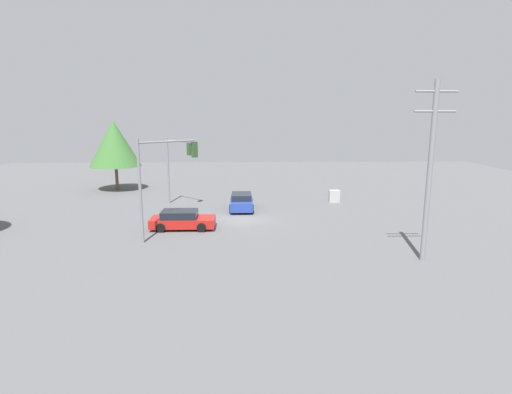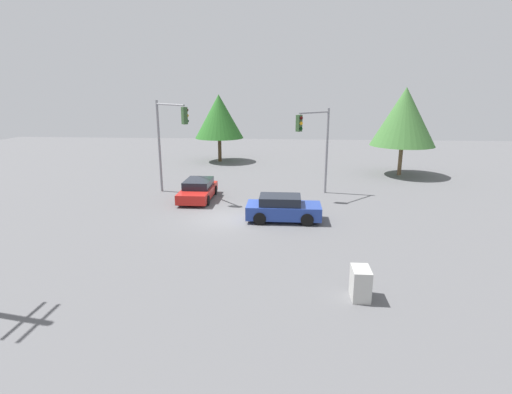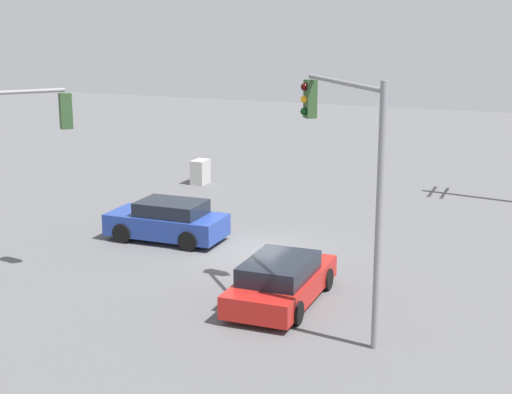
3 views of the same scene
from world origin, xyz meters
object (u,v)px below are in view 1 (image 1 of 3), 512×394
at_px(sedan_blue, 241,202).
at_px(traffic_signal_main, 177,160).
at_px(traffic_signal_cross, 163,170).
at_px(sedan_red, 182,220).
at_px(electrical_cabinet, 334,196).

bearing_deg(sedan_blue, traffic_signal_main, 159.76).
distance_m(traffic_signal_main, traffic_signal_cross, 9.99).
distance_m(sedan_blue, traffic_signal_cross, 10.02).
distance_m(sedan_red, traffic_signal_cross, 4.42).
bearing_deg(traffic_signal_main, traffic_signal_cross, -43.20).
xyz_separation_m(traffic_signal_cross, electrical_cabinet, (-13.59, -10.68, -3.92)).
height_order(sedan_red, electrical_cabinet, sedan_red).
xyz_separation_m(sedan_blue, electrical_cabinet, (-8.63, -2.84, -0.14)).
relative_size(sedan_red, traffic_signal_main, 0.75).
relative_size(traffic_signal_main, traffic_signal_cross, 0.92).
relative_size(sedan_blue, traffic_signal_cross, 0.64).
distance_m(traffic_signal_cross, electrical_cabinet, 17.72).
bearing_deg(sedan_blue, traffic_signal_cross, -122.34).
bearing_deg(electrical_cabinet, traffic_signal_main, 2.90).
xyz_separation_m(traffic_signal_main, electrical_cabinet, (-14.36, -0.73, -3.51)).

